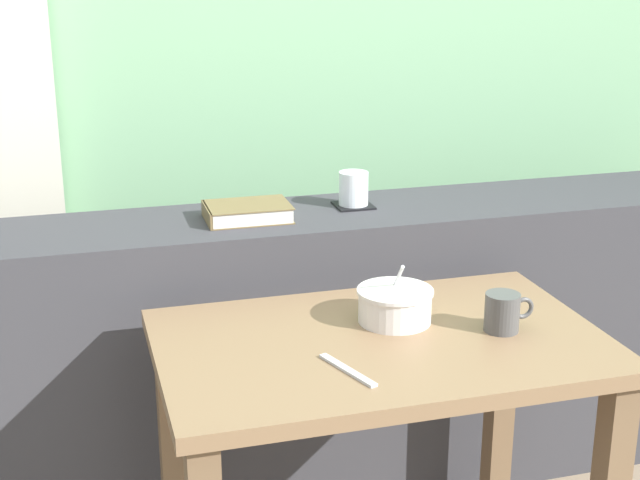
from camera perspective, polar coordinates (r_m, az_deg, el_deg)
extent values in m
cube|color=#38383D|center=(2.60, 1.34, -6.87)|extent=(2.80, 0.35, 0.82)
cube|color=brown|center=(2.27, -9.06, -13.20)|extent=(0.06, 0.06, 0.66)
cube|color=brown|center=(2.50, 11.06, -10.33)|extent=(0.06, 0.06, 0.66)
cube|color=#846647|center=(1.98, 3.79, -6.55)|extent=(0.95, 0.60, 0.03)
cube|color=black|center=(2.49, 2.08, 2.16)|extent=(0.10, 0.10, 0.00)
cylinder|color=white|center=(2.48, 2.09, 3.22)|extent=(0.08, 0.08, 0.09)
cylinder|color=gold|center=(2.48, 2.09, 3.02)|extent=(0.07, 0.07, 0.07)
cube|color=brown|center=(2.38, -4.47, 1.32)|extent=(0.22, 0.15, 0.00)
cube|color=silver|center=(2.37, -4.48, 1.75)|extent=(0.21, 0.15, 0.03)
cube|color=brown|center=(2.37, -4.49, 2.19)|extent=(0.22, 0.15, 0.00)
cube|color=brown|center=(2.36, -7.03, 1.56)|extent=(0.01, 0.15, 0.04)
cylinder|color=silver|center=(2.05, 4.66, -4.07)|extent=(0.16, 0.16, 0.08)
cylinder|color=silver|center=(2.03, 4.68, -3.18)|extent=(0.17, 0.17, 0.01)
cylinder|color=#9E5B33|center=(2.05, 4.65, -4.37)|extent=(0.14, 0.14, 0.04)
cylinder|color=silver|center=(2.05, 4.71, -2.70)|extent=(0.02, 0.13, 0.13)
ellipsoid|color=silver|center=(2.09, 4.49, -3.56)|extent=(0.03, 0.05, 0.01)
cube|color=silver|center=(1.82, 1.72, -8.07)|extent=(0.07, 0.17, 0.01)
cylinder|color=#4C4C4C|center=(2.03, 11.22, -4.42)|extent=(0.08, 0.08, 0.08)
torus|color=#4C4C4C|center=(2.05, 12.48, -4.14)|extent=(0.05, 0.01, 0.05)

